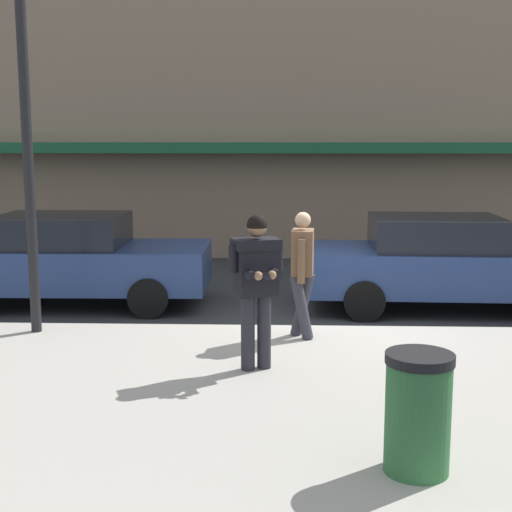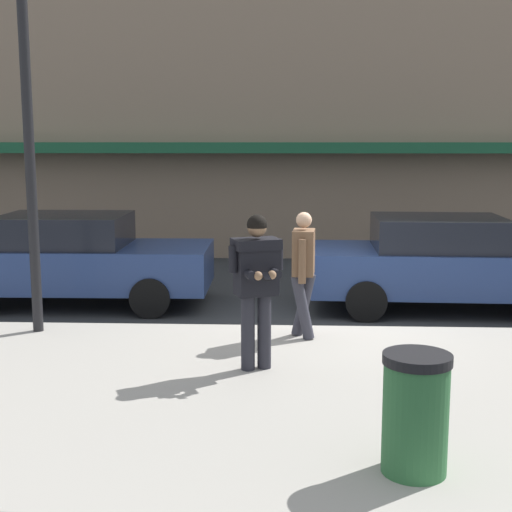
{
  "view_description": "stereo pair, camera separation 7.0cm",
  "coord_description": "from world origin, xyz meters",
  "px_view_note": "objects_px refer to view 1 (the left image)",
  "views": [
    {
      "loc": [
        -0.57,
        -10.15,
        2.77
      ],
      "look_at": [
        -0.84,
        -2.31,
        1.49
      ],
      "focal_mm": 50.0,
      "sensor_mm": 36.0,
      "label": 1
    },
    {
      "loc": [
        -0.5,
        -10.15,
        2.77
      ],
      "look_at": [
        -0.84,
        -2.31,
        1.49
      ],
      "focal_mm": 50.0,
      "sensor_mm": 36.0,
      "label": 2
    }
  ],
  "objects_px": {
    "man_texting_on_phone": "(256,275)",
    "trash_bin": "(418,413)",
    "pedestrian_dark_coat": "(302,267)",
    "street_lamp_post": "(26,112)",
    "parked_sedan_mid": "(443,262)",
    "parked_sedan_near": "(71,259)"
  },
  "relations": [
    {
      "from": "street_lamp_post",
      "to": "trash_bin",
      "type": "distance_m",
      "value": 6.57
    },
    {
      "from": "pedestrian_dark_coat",
      "to": "trash_bin",
      "type": "relative_size",
      "value": 1.74
    },
    {
      "from": "parked_sedan_mid",
      "to": "pedestrian_dark_coat",
      "type": "distance_m",
      "value": 3.3
    },
    {
      "from": "man_texting_on_phone",
      "to": "pedestrian_dark_coat",
      "type": "height_order",
      "value": "man_texting_on_phone"
    },
    {
      "from": "parked_sedan_mid",
      "to": "street_lamp_post",
      "type": "height_order",
      "value": "street_lamp_post"
    },
    {
      "from": "parked_sedan_mid",
      "to": "parked_sedan_near",
      "type": "bearing_deg",
      "value": 179.14
    },
    {
      "from": "pedestrian_dark_coat",
      "to": "street_lamp_post",
      "type": "bearing_deg",
      "value": 177.55
    },
    {
      "from": "pedestrian_dark_coat",
      "to": "street_lamp_post",
      "type": "height_order",
      "value": "street_lamp_post"
    },
    {
      "from": "parked_sedan_near",
      "to": "street_lamp_post",
      "type": "height_order",
      "value": "street_lamp_post"
    },
    {
      "from": "street_lamp_post",
      "to": "man_texting_on_phone",
      "type": "bearing_deg",
      "value": -26.4
    },
    {
      "from": "parked_sedan_near",
      "to": "trash_bin",
      "type": "bearing_deg",
      "value": -53.7
    },
    {
      "from": "man_texting_on_phone",
      "to": "pedestrian_dark_coat",
      "type": "bearing_deg",
      "value": 67.79
    },
    {
      "from": "parked_sedan_mid",
      "to": "pedestrian_dark_coat",
      "type": "relative_size",
      "value": 2.67
    },
    {
      "from": "parked_sedan_near",
      "to": "parked_sedan_mid",
      "type": "distance_m",
      "value": 6.2
    },
    {
      "from": "man_texting_on_phone",
      "to": "trash_bin",
      "type": "bearing_deg",
      "value": -61.68
    },
    {
      "from": "parked_sedan_near",
      "to": "parked_sedan_mid",
      "type": "bearing_deg",
      "value": -0.86
    },
    {
      "from": "parked_sedan_near",
      "to": "street_lamp_post",
      "type": "bearing_deg",
      "value": -86.6
    },
    {
      "from": "pedestrian_dark_coat",
      "to": "trash_bin",
      "type": "xyz_separation_m",
      "value": [
        0.8,
        -3.93,
        -0.47
      ]
    },
    {
      "from": "trash_bin",
      "to": "pedestrian_dark_coat",
      "type": "bearing_deg",
      "value": 101.55
    },
    {
      "from": "parked_sedan_mid",
      "to": "pedestrian_dark_coat",
      "type": "bearing_deg",
      "value": -136.52
    },
    {
      "from": "parked_sedan_mid",
      "to": "street_lamp_post",
      "type": "bearing_deg",
      "value": -160.88
    },
    {
      "from": "pedestrian_dark_coat",
      "to": "trash_bin",
      "type": "bearing_deg",
      "value": -78.45
    }
  ]
}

